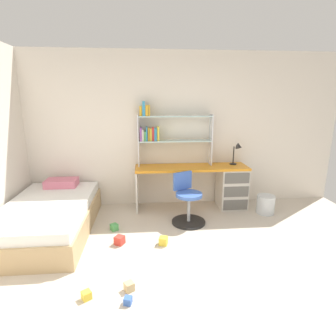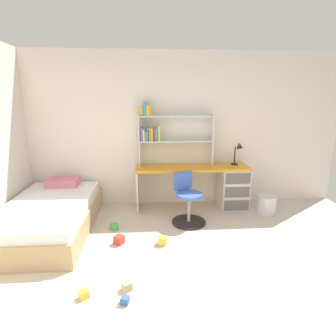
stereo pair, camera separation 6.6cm
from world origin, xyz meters
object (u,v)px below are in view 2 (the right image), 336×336
object	(u,v)px
bookshelf_hutch	(164,130)
toy_block_green_2	(114,227)
bed_platform	(50,216)
toy_block_red_0	(119,240)
toy_block_yellow_1	(163,241)
toy_block_blue_3	(125,300)
waste_bin	(267,205)
toy_block_yellow_5	(84,294)
swivel_chair	(188,204)
desk	(221,184)
toy_block_natural_4	(127,286)
desk_lamp	(239,151)

from	to	relation	value
bookshelf_hutch	toy_block_green_2	xyz separation A→B (m)	(-0.79, -0.88, -1.30)
bed_platform	toy_block_red_0	distance (m)	1.13
bookshelf_hutch	toy_block_yellow_1	world-z (taller)	bookshelf_hutch
toy_block_green_2	toy_block_blue_3	bearing A→B (deg)	-79.46
waste_bin	toy_block_yellow_5	xyz separation A→B (m)	(-2.58, -1.80, -0.11)
swivel_chair	toy_block_green_2	world-z (taller)	swivel_chair
desk	swivel_chair	size ratio (longest dim) A/B	2.47
swivel_chair	bed_platform	world-z (taller)	swivel_chair
toy_block_green_2	toy_block_yellow_1	bearing A→B (deg)	-34.23
desk	toy_block_natural_4	bearing A→B (deg)	-125.93
bed_platform	toy_block_yellow_1	xyz separation A→B (m)	(1.60, -0.50, -0.18)
swivel_chair	toy_block_yellow_1	world-z (taller)	swivel_chair
bookshelf_hutch	desk_lamp	xyz separation A→B (m)	(1.28, -0.08, -0.35)
bookshelf_hutch	toy_block_natural_4	world-z (taller)	bookshelf_hutch
bed_platform	toy_block_yellow_5	bearing A→B (deg)	-60.87
toy_block_yellow_5	bookshelf_hutch	bearing A→B (deg)	68.30
toy_block_blue_3	toy_block_yellow_5	bearing A→B (deg)	165.74
desk	toy_block_natural_4	xyz separation A→B (m)	(-1.49, -2.06, -0.38)
toy_block_natural_4	toy_block_yellow_5	world-z (taller)	toy_block_natural_4
waste_bin	toy_block_red_0	distance (m)	2.49
desk_lamp	toy_block_natural_4	distance (m)	2.93
toy_block_green_2	toy_block_natural_4	distance (m)	1.34
swivel_chair	bed_platform	distance (m)	2.03
bookshelf_hutch	toy_block_yellow_5	world-z (taller)	bookshelf_hutch
desk_lamp	bed_platform	distance (m)	3.18
desk	toy_block_yellow_1	bearing A→B (deg)	-131.91
bed_platform	toy_block_natural_4	distance (m)	1.81
toy_block_natural_4	swivel_chair	bearing A→B (deg)	60.94
swivel_chair	toy_block_yellow_1	bearing A→B (deg)	-123.45
toy_block_blue_3	toy_block_natural_4	world-z (taller)	toy_block_natural_4
toy_block_blue_3	desk_lamp	bearing A→B (deg)	52.04
toy_block_yellow_1	toy_block_green_2	size ratio (longest dim) A/B	1.11
bed_platform	toy_block_green_2	size ratio (longest dim) A/B	20.92
toy_block_red_0	toy_block_yellow_5	distance (m)	1.02
desk_lamp	toy_block_yellow_5	distance (m)	3.25
desk	toy_block_green_2	size ratio (longest dim) A/B	20.29
desk_lamp	waste_bin	xyz separation A→B (m)	(0.39, -0.40, -0.85)
toy_block_red_0	desk_lamp	bearing A→B (deg)	31.49
toy_block_blue_3	toy_block_natural_4	xyz separation A→B (m)	(0.00, 0.19, 0.01)
swivel_chair	toy_block_yellow_5	size ratio (longest dim) A/B	9.41
toy_block_yellow_1	toy_block_natural_4	xyz separation A→B (m)	(-0.40, -0.85, -0.01)
toy_block_blue_3	toy_block_red_0	bearing A→B (deg)	98.70
desk_lamp	toy_block_yellow_5	bearing A→B (deg)	-134.94
toy_block_natural_4	bookshelf_hutch	bearing A→B (deg)	77.02
waste_bin	toy_block_natural_4	world-z (taller)	waste_bin
toy_block_green_2	toy_block_yellow_5	world-z (taller)	toy_block_green_2
swivel_chair	desk_lamp	bearing A→B (deg)	32.92
waste_bin	toy_block_yellow_5	size ratio (longest dim) A/B	3.73
toy_block_red_0	waste_bin	bearing A→B (deg)	18.81
toy_block_red_0	toy_block_natural_4	distance (m)	0.92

